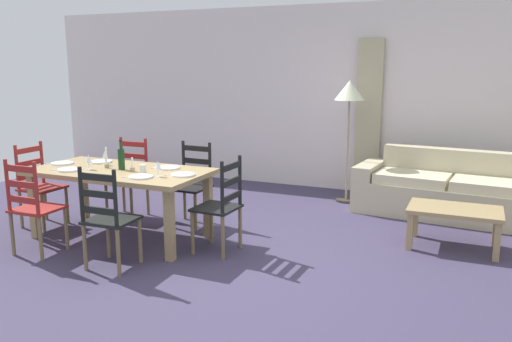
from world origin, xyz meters
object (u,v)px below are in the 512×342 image
wine_bottle (121,159)px  wine_glass_far_left (105,155)px  dining_chair_head_east (221,206)px  coffee_table (455,214)px  wine_glass_near_left (89,159)px  couch (452,193)px  standing_lamp (350,98)px  dining_table (120,177)px  wine_glass_near_right (158,166)px  dining_chair_head_west (39,185)px  dining_chair_near_left (33,207)px  dining_chair_far_left (129,178)px  dining_chair_far_right (192,184)px  coffee_cup_primary (143,169)px  dining_chair_near_right (108,218)px

wine_bottle → wine_glass_far_left: (-0.33, 0.14, -0.01)m
dining_chair_head_east → coffee_table: bearing=26.1°
wine_glass_near_left → coffee_table: (3.60, 1.19, -0.51)m
couch → coffee_table: bearing=-85.9°
standing_lamp → wine_glass_far_left: bearing=-133.1°
dining_chair_head_east → wine_glass_far_left: (-1.49, 0.12, 0.38)m
dining_table → wine_glass_near_right: wine_glass_near_right is taller
couch → dining_chair_head_west: bearing=-152.3°
dining_chair_near_left → dining_chair_head_east: (1.65, 0.78, 0.00)m
wine_glass_near_right → standing_lamp: (1.28, 2.60, 0.55)m
dining_chair_head_west → wine_glass_near_right: dining_chair_head_west is taller
wine_glass_far_left → dining_chair_far_left: bearing=102.4°
dining_chair_far_right → coffee_table: size_ratio=1.07×
wine_glass_far_left → couch: 4.15m
coffee_cup_primary → standing_lamp: standing_lamp is taller
coffee_table → wine_bottle: bearing=-162.2°
dining_chair_near_left → dining_chair_near_right: (0.91, -0.01, 0.00)m
dining_chair_near_right → wine_glass_near_left: 1.05m
dining_chair_head_east → wine_glass_near_right: bearing=-164.8°
dining_chair_near_right → wine_glass_far_left: dining_chair_near_right is taller
dining_chair_far_left → standing_lamp: bearing=37.4°
dining_chair_near_right → couch: dining_chair_near_right is taller
dining_chair_head_west → wine_glass_near_right: 1.77m
wine_glass_near_left → couch: 4.29m
dining_table → coffee_cup_primary: coffee_cup_primary is taller
wine_bottle → couch: size_ratio=0.13×
wine_glass_near_right → standing_lamp: 2.95m
wine_glass_far_left → couch: wine_glass_far_left is taller
dining_chair_near_right → couch: 4.12m
coffee_cup_primary → coffee_table: size_ratio=0.10×
wine_bottle → coffee_cup_primary: wine_bottle is taller
coffee_cup_primary → wine_glass_far_left: bearing=161.9°
coffee_cup_primary → couch: (2.87, 2.34, -0.50)m
wine_glass_near_left → standing_lamp: 3.41m
dining_chair_far_left → dining_chair_far_right: 0.88m
standing_lamp → dining_chair_head_west: bearing=-140.5°
dining_chair_near_left → dining_chair_far_left: (0.03, 1.47, 0.00)m
wine_bottle → wine_glass_near_right: (0.56, -0.15, -0.01)m
dining_chair_far_right → couch: dining_chair_far_right is taller
dining_table → dining_chair_head_west: dining_chair_head_west is taller
dining_chair_near_right → wine_glass_near_left: bearing=139.3°
dining_chair_far_left → coffee_table: (3.73, 0.35, -0.12)m
dining_chair_near_right → dining_chair_far_left: 1.72m
standing_lamp → dining_chair_far_right: bearing=-129.2°
dining_chair_head_west → dining_chair_head_east: size_ratio=1.00×
wine_glass_near_left → wine_glass_far_left: same height
dining_chair_near_left → dining_chair_head_west: (-0.68, 0.74, 0.00)m
dining_chair_head_west → dining_chair_head_east: 2.33m
dining_chair_far_right → wine_bottle: wine_bottle is taller
dining_chair_far_left → couch: dining_chair_far_left is taller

